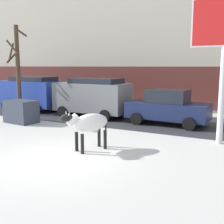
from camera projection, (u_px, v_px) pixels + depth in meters
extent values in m
plane|color=silver|center=(56.00, 160.00, 9.16)|extent=(120.00, 120.00, 0.00)
cube|color=#333338|center=(144.00, 120.00, 15.99)|extent=(60.00, 5.60, 0.01)
cube|color=#BCB29E|center=(182.00, 20.00, 21.40)|extent=(44.00, 6.00, 13.00)
cube|color=#5B2823|center=(168.00, 87.00, 19.52)|extent=(43.12, 0.10, 2.80)
ellipsoid|color=silver|center=(91.00, 122.00, 10.14)|extent=(1.13, 1.52, 0.64)
ellipsoid|color=black|center=(91.00, 120.00, 10.33)|extent=(0.49, 0.63, 0.40)
cylinder|color=black|center=(82.00, 144.00, 9.80)|extent=(0.12, 0.12, 0.70)
cylinder|color=black|center=(77.00, 142.00, 10.11)|extent=(0.12, 0.12, 0.70)
cylinder|color=black|center=(105.00, 140.00, 10.39)|extent=(0.12, 0.12, 0.70)
cylinder|color=black|center=(99.00, 137.00, 10.70)|extent=(0.12, 0.12, 0.70)
cylinder|color=silver|center=(72.00, 120.00, 9.66)|extent=(0.44, 0.54, 0.44)
ellipsoid|color=black|center=(67.00, 118.00, 9.52)|extent=(0.40, 0.50, 0.28)
cone|color=beige|center=(69.00, 113.00, 9.43)|extent=(0.13, 0.10, 0.15)
cone|color=beige|center=(66.00, 113.00, 9.60)|extent=(0.13, 0.10, 0.15)
cylinder|color=black|center=(106.00, 127.00, 10.58)|extent=(0.06, 0.06, 0.60)
ellipsoid|color=beige|center=(95.00, 130.00, 10.30)|extent=(0.34, 0.35, 0.20)
cylinder|color=silver|center=(222.00, 96.00, 10.88)|extent=(0.24, 0.24, 3.80)
cube|color=#233D9E|center=(31.00, 93.00, 19.57)|extent=(4.65, 2.03, 1.70)
cube|color=#1E232D|center=(33.00, 79.00, 19.27)|extent=(3.05, 1.76, 0.30)
cylinder|color=black|center=(57.00, 105.00, 19.80)|extent=(0.65, 0.24, 0.64)
cylinder|color=black|center=(37.00, 109.00, 18.17)|extent=(0.65, 0.24, 0.64)
cylinder|color=black|center=(26.00, 103.00, 21.25)|extent=(0.65, 0.24, 0.64)
cylinder|color=black|center=(6.00, 106.00, 19.62)|extent=(0.65, 0.24, 0.64)
cube|color=slate|center=(92.00, 97.00, 17.04)|extent=(4.65, 2.03, 1.70)
cube|color=#1E232D|center=(96.00, 81.00, 16.74)|extent=(3.05, 1.76, 0.30)
cylinder|color=black|center=(121.00, 111.00, 17.27)|extent=(0.65, 0.24, 0.64)
cylinder|color=black|center=(105.00, 116.00, 15.63)|extent=(0.65, 0.24, 0.64)
cylinder|color=black|center=(81.00, 107.00, 18.72)|extent=(0.65, 0.24, 0.64)
cylinder|color=black|center=(63.00, 111.00, 17.09)|extent=(0.65, 0.24, 0.64)
cube|color=#19234C|center=(168.00, 111.00, 14.70)|extent=(4.25, 1.88, 0.84)
cube|color=#1E232D|center=(168.00, 96.00, 14.57)|extent=(2.04, 1.60, 0.68)
cylinder|color=black|center=(198.00, 118.00, 14.86)|extent=(0.65, 0.24, 0.64)
cylinder|color=black|center=(189.00, 124.00, 13.34)|extent=(0.65, 0.24, 0.64)
cylinder|color=black|center=(149.00, 114.00, 16.18)|extent=(0.65, 0.24, 0.64)
cylinder|color=black|center=(137.00, 119.00, 14.67)|extent=(0.65, 0.24, 0.64)
cylinder|color=#282833|center=(127.00, 103.00, 19.83)|extent=(0.24, 0.24, 0.88)
cube|color=#232328|center=(127.00, 93.00, 19.71)|extent=(0.36, 0.22, 0.64)
sphere|color=#9E7051|center=(127.00, 86.00, 19.64)|extent=(0.20, 0.20, 0.20)
cylinder|color=#4C3828|center=(18.00, 71.00, 17.49)|extent=(0.26, 0.26, 5.49)
cylinder|color=#4C3828|center=(11.00, 58.00, 17.47)|extent=(0.36, 0.94, 0.64)
cylinder|color=#4C3828|center=(21.00, 32.00, 16.89)|extent=(0.22, 0.90, 0.50)
cylinder|color=#4C3828|center=(12.00, 47.00, 16.91)|extent=(0.89, 0.17, 0.87)
cylinder|color=#4C3828|center=(11.00, 52.00, 17.32)|extent=(0.47, 0.80, 1.07)
cube|color=#383D4C|center=(21.00, 112.00, 15.22)|extent=(1.80, 1.26, 1.20)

